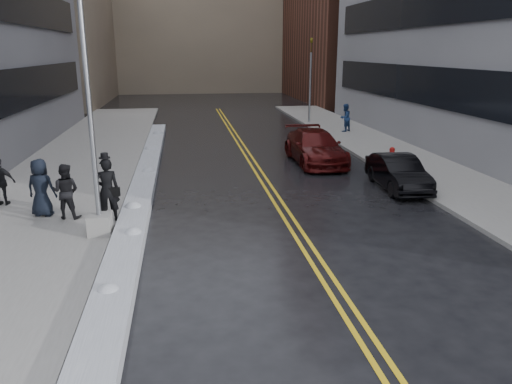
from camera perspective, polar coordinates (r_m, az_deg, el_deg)
name	(u,v)px	position (r m, az deg, el deg)	size (l,w,h in m)	color
ground	(219,260)	(13.27, -4.23, -7.72)	(160.00, 160.00, 0.00)	black
sidewalk_west	(71,174)	(23.28, -20.41, 1.91)	(5.50, 50.00, 0.15)	gray
sidewalk_east	(411,163)	(25.18, 17.28, 3.19)	(4.00, 50.00, 0.15)	gray
lane_line_left	(254,170)	(22.98, -0.25, 2.57)	(0.12, 50.00, 0.01)	gold
lane_line_right	(260,169)	(23.02, 0.49, 2.59)	(0.12, 50.00, 0.01)	gold
snow_ridge	(144,181)	(20.85, -12.63, 1.25)	(0.90, 30.00, 0.34)	silver
building_west_far	(32,12)	(58.15, -24.27, 18.24)	(14.00, 22.00, 18.00)	gray
building_far	(199,6)	(72.41, -6.52, 20.33)	(36.00, 16.00, 22.00)	gray
lamppost	(94,154)	(14.62, -18.08, 4.18)	(0.65, 0.65, 7.62)	gray
fire_hydrant	(392,154)	(24.67, 15.27, 4.23)	(0.26, 0.26, 0.73)	maroon
traffic_signal	(310,77)	(37.36, 6.23, 12.90)	(0.16, 0.20, 6.00)	gray
pedestrian_fedora	(107,190)	(16.05, -16.64, 0.22)	(0.73, 0.48, 2.00)	black
pedestrian_b	(66,191)	(16.80, -20.92, 0.08)	(0.86, 0.67, 1.76)	black
pedestrian_c	(41,188)	(17.31, -23.37, 0.46)	(0.92, 0.60, 1.87)	black
pedestrian_d	(1,182)	(19.15, -27.14, 1.04)	(0.96, 0.40, 1.64)	black
pedestrian_east	(345,118)	(33.47, 10.14, 8.35)	(0.87, 0.68, 1.79)	navy
car_black	(398,173)	(20.40, 15.92, 2.15)	(1.42, 4.07, 1.34)	black
car_maroon	(315,147)	(24.43, 6.77, 5.13)	(2.20, 5.41, 1.57)	#410A0A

